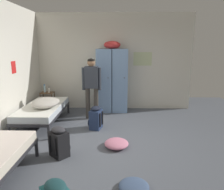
{
  "coord_description": "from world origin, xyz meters",
  "views": [
    {
      "loc": [
        0.11,
        -4.03,
        1.93
      ],
      "look_at": [
        0.0,
        0.25,
        0.95
      ],
      "focal_mm": 34.4,
      "sensor_mm": 36.0,
      "label": 1
    }
  ],
  "objects": [
    {
      "name": "shelf_unit",
      "position": [
        -2.0,
        2.22,
        0.35
      ],
      "size": [
        0.38,
        0.3,
        0.57
      ],
      "color": "brown",
      "rests_on": "ground_plane"
    },
    {
      "name": "person_traveler",
      "position": [
        -0.57,
        1.56,
        0.98
      ],
      "size": [
        0.51,
        0.21,
        1.62
      ],
      "color": "#3D3833",
      "rests_on": "ground_plane"
    },
    {
      "name": "water_bottle",
      "position": [
        -2.08,
        2.24,
        0.68
      ],
      "size": [
        0.06,
        0.06,
        0.24
      ],
      "color": "#B2DBEA",
      "rests_on": "shelf_unit"
    },
    {
      "name": "ground_plane",
      "position": [
        0.0,
        0.0,
        0.0
      ],
      "size": [
        8.12,
        8.12,
        0.0
      ],
      "primitive_type": "plane",
      "color": "#565B66"
    },
    {
      "name": "backpack_navy",
      "position": [
        -0.41,
        0.8,
        0.26
      ],
      "size": [
        0.38,
        0.37,
        0.55
      ],
      "color": "navy",
      "rests_on": "ground_plane"
    },
    {
      "name": "bed_left_rear",
      "position": [
        -1.75,
        1.07,
        0.38
      ],
      "size": [
        0.9,
        1.9,
        0.49
      ],
      "color": "#28282D",
      "rests_on": "ground_plane"
    },
    {
      "name": "room_backdrop",
      "position": [
        -1.2,
        1.24,
        1.45
      ],
      "size": [
        4.72,
        5.14,
        2.89
      ],
      "color": "silver",
      "rests_on": "ground_plane"
    },
    {
      "name": "locker_bank",
      "position": [
        -0.05,
        2.26,
        0.97
      ],
      "size": [
        0.9,
        0.55,
        2.07
      ],
      "color": "#7A9ECC",
      "rests_on": "ground_plane"
    },
    {
      "name": "backpack_black",
      "position": [
        -0.91,
        -0.53,
        0.26
      ],
      "size": [
        0.42,
        0.42,
        0.55
      ],
      "color": "black",
      "rests_on": "ground_plane"
    },
    {
      "name": "clothes_pile_pink",
      "position": [
        0.1,
        -0.15,
        0.07
      ],
      "size": [
        0.47,
        0.5,
        0.14
      ],
      "color": "pink",
      "rests_on": "ground_plane"
    },
    {
      "name": "lotion_bottle",
      "position": [
        -1.93,
        2.18,
        0.65
      ],
      "size": [
        0.05,
        0.05,
        0.17
      ],
      "color": "white",
      "rests_on": "shelf_unit"
    },
    {
      "name": "clothes_pile_denim",
      "position": [
        0.34,
        -1.43,
        0.05
      ],
      "size": [
        0.42,
        0.43,
        0.1
      ],
      "color": "#42567A",
      "rests_on": "ground_plane"
    },
    {
      "name": "bedding_heap",
      "position": [
        -1.63,
        0.96,
        0.59
      ],
      "size": [
        0.64,
        0.84,
        0.21
      ],
      "color": "#B7B2A8",
      "rests_on": "bed_left_rear"
    }
  ]
}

